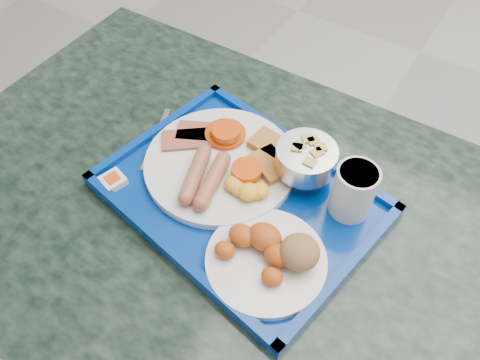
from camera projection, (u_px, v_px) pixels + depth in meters
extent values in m
cylinder|color=slate|center=(232.00, 346.00, 1.36)|extent=(0.54, 0.54, 0.03)
cylinder|color=slate|center=(230.00, 296.00, 1.10)|extent=(0.11, 0.11, 0.65)
cube|color=black|center=(227.00, 214.00, 0.83)|extent=(1.15, 0.77, 0.04)
cube|color=navy|center=(240.00, 197.00, 0.82)|extent=(0.51, 0.41, 0.02)
cube|color=navy|center=(297.00, 143.00, 0.88)|extent=(0.45, 0.10, 0.01)
cube|color=navy|center=(171.00, 251.00, 0.73)|extent=(0.45, 0.10, 0.01)
cube|color=navy|center=(345.00, 270.00, 0.71)|extent=(0.08, 0.33, 0.01)
cube|color=navy|center=(157.00, 130.00, 0.90)|extent=(0.08, 0.33, 0.01)
cylinder|color=silver|center=(220.00, 164.00, 0.84)|extent=(0.27, 0.27, 0.02)
cube|color=#A95043|center=(202.00, 132.00, 0.88)|extent=(0.11, 0.09, 0.01)
cube|color=#A95043|center=(187.00, 139.00, 0.87)|extent=(0.10, 0.10, 0.01)
cylinder|color=#BD4207|center=(225.00, 134.00, 0.87)|extent=(0.08, 0.08, 0.01)
sphere|color=#BD4207|center=(234.00, 123.00, 0.88)|extent=(0.01, 0.01, 0.01)
sphere|color=#BD4207|center=(224.00, 129.00, 0.87)|extent=(0.01, 0.01, 0.01)
sphere|color=#BD4207|center=(222.00, 124.00, 0.88)|extent=(0.01, 0.01, 0.01)
sphere|color=#BD4207|center=(232.00, 136.00, 0.86)|extent=(0.01, 0.01, 0.01)
sphere|color=#BD4207|center=(229.00, 137.00, 0.86)|extent=(0.01, 0.01, 0.01)
sphere|color=#BD4207|center=(229.00, 137.00, 0.86)|extent=(0.01, 0.01, 0.01)
sphere|color=#BD4207|center=(223.00, 124.00, 0.88)|extent=(0.01, 0.01, 0.01)
sphere|color=#BD4207|center=(213.00, 134.00, 0.86)|extent=(0.01, 0.01, 0.01)
sphere|color=#BD4207|center=(234.00, 139.00, 0.85)|extent=(0.01, 0.01, 0.01)
sphere|color=#BD4207|center=(230.00, 133.00, 0.86)|extent=(0.01, 0.01, 0.01)
sphere|color=#BD4207|center=(232.00, 124.00, 0.88)|extent=(0.01, 0.01, 0.01)
sphere|color=#BD4207|center=(225.00, 142.00, 0.85)|extent=(0.01, 0.01, 0.01)
sphere|color=#BD4207|center=(231.00, 134.00, 0.86)|extent=(0.01, 0.01, 0.01)
sphere|color=#BD4207|center=(237.00, 131.00, 0.87)|extent=(0.01, 0.01, 0.01)
cube|color=#C77931|center=(270.00, 145.00, 0.85)|extent=(0.08, 0.06, 0.01)
cube|color=#C77931|center=(270.00, 164.00, 0.82)|extent=(0.09, 0.08, 0.01)
cylinder|color=brown|center=(195.00, 174.00, 0.80)|extent=(0.06, 0.11, 0.03)
cylinder|color=brown|center=(213.00, 180.00, 0.79)|extent=(0.05, 0.11, 0.03)
ellipsoid|color=#F5A929|center=(248.00, 169.00, 0.81)|extent=(0.03, 0.03, 0.02)
ellipsoid|color=#F5A929|center=(260.00, 190.00, 0.78)|extent=(0.03, 0.03, 0.02)
ellipsoid|color=#F5A929|center=(235.00, 184.00, 0.79)|extent=(0.03, 0.03, 0.02)
ellipsoid|color=#F5A929|center=(239.00, 181.00, 0.80)|extent=(0.03, 0.03, 0.02)
ellipsoid|color=#F5A929|center=(244.00, 165.00, 0.82)|extent=(0.03, 0.03, 0.02)
ellipsoid|color=#F5A929|center=(237.00, 173.00, 0.81)|extent=(0.02, 0.02, 0.01)
ellipsoid|color=#F5A929|center=(248.00, 192.00, 0.78)|extent=(0.04, 0.04, 0.02)
ellipsoid|color=#F5A929|center=(240.00, 190.00, 0.79)|extent=(0.03, 0.03, 0.02)
ellipsoid|color=#F5A929|center=(256.00, 194.00, 0.78)|extent=(0.02, 0.02, 0.02)
cylinder|color=#B02D04|center=(226.00, 132.00, 0.86)|extent=(0.05, 0.05, 0.02)
cylinder|color=#B02D04|center=(247.00, 171.00, 0.80)|extent=(0.05, 0.05, 0.02)
cylinder|color=silver|center=(266.00, 261.00, 0.72)|extent=(0.19, 0.19, 0.01)
ellipsoid|color=#BB4F16|center=(272.00, 277.00, 0.69)|extent=(0.03, 0.03, 0.02)
ellipsoid|color=#BB4F16|center=(278.00, 255.00, 0.70)|extent=(0.04, 0.04, 0.03)
ellipsoid|color=#BB4F16|center=(265.00, 237.00, 0.72)|extent=(0.06, 0.05, 0.04)
ellipsoid|color=#BB4F16|center=(242.00, 236.00, 0.73)|extent=(0.04, 0.04, 0.03)
ellipsoid|color=#BB4F16|center=(225.00, 250.00, 0.71)|extent=(0.03, 0.03, 0.02)
ellipsoid|color=#9C693E|center=(299.00, 252.00, 0.70)|extent=(0.06, 0.06, 0.05)
cylinder|color=#BDBEC0|center=(303.00, 175.00, 0.83)|extent=(0.07, 0.07, 0.01)
cylinder|color=#BDBEC0|center=(304.00, 170.00, 0.82)|extent=(0.02, 0.02, 0.02)
cylinder|color=#BDBEC0|center=(306.00, 158.00, 0.80)|extent=(0.11, 0.11, 0.04)
cube|color=gold|center=(296.00, 150.00, 0.79)|extent=(0.02, 0.02, 0.02)
cube|color=gold|center=(320.00, 150.00, 0.79)|extent=(0.03, 0.03, 0.02)
cube|color=gold|center=(310.00, 165.00, 0.77)|extent=(0.02, 0.02, 0.02)
cube|color=gold|center=(317.00, 155.00, 0.78)|extent=(0.02, 0.03, 0.02)
cube|color=gold|center=(313.00, 143.00, 0.80)|extent=(0.03, 0.03, 0.02)
cube|color=gold|center=(308.00, 141.00, 0.80)|extent=(0.03, 0.03, 0.02)
cube|color=gold|center=(299.00, 148.00, 0.79)|extent=(0.02, 0.02, 0.02)
cylinder|color=silver|center=(353.00, 191.00, 0.75)|extent=(0.07, 0.07, 0.10)
cylinder|color=orange|center=(359.00, 174.00, 0.72)|extent=(0.06, 0.06, 0.01)
cube|color=#BDBEC0|center=(161.00, 138.00, 0.89)|extent=(0.04, 0.12, 0.00)
ellipsoid|color=#BDBEC0|center=(192.00, 117.00, 0.92)|extent=(0.03, 0.04, 0.01)
cube|color=#BDBEC0|center=(156.00, 138.00, 0.89)|extent=(0.07, 0.15, 0.00)
cube|color=white|center=(113.00, 181.00, 0.82)|extent=(0.05, 0.05, 0.01)
cube|color=#D84A18|center=(112.00, 178.00, 0.81)|extent=(0.03, 0.03, 0.00)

